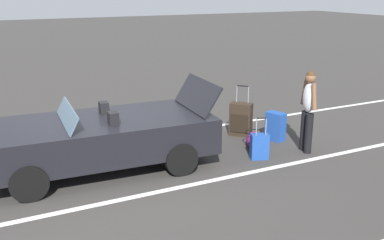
{
  "coord_description": "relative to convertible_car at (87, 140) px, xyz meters",
  "views": [
    {
      "loc": [
        1.82,
        7.56,
        3.24
      ],
      "look_at": [
        -1.79,
        0.18,
        0.75
      ],
      "focal_mm": 41.66,
      "sensor_mm": 36.0,
      "label": 1
    }
  ],
  "objects": [
    {
      "name": "lot_line_near",
      "position": [
        -0.2,
        -1.32,
        -0.59
      ],
      "size": [
        18.0,
        0.12,
        0.01
      ],
      "primitive_type": "cube",
      "color": "silver",
      "rests_on": "ground_plane"
    },
    {
      "name": "duffel_bag",
      "position": [
        -3.38,
        0.29,
        -0.43
      ],
      "size": [
        0.59,
        0.7,
        0.34
      ],
      "rotation": [
        0.0,
        0.0,
        4.15
      ],
      "color": "#991E8C",
      "rests_on": "ground_plane"
    },
    {
      "name": "suitcase_medium_bright",
      "position": [
        -4.05,
        0.11,
        -0.28
      ],
      "size": [
        0.36,
        0.46,
        0.62
      ],
      "rotation": [
        0.0,
        0.0,
        3.47
      ],
      "color": "#1E479E",
      "rests_on": "ground_plane"
    },
    {
      "name": "traveler_person",
      "position": [
        -4.19,
        0.94,
        0.34
      ],
      "size": [
        0.29,
        0.61,
        1.65
      ],
      "rotation": [
        0.0,
        0.0,
        -0.24
      ],
      "color": "black",
      "rests_on": "ground_plane"
    },
    {
      "name": "ground_plane",
      "position": [
        -0.2,
        0.01,
        -0.59
      ],
      "size": [
        80.0,
        80.0,
        0.0
      ],
      "primitive_type": "plane",
      "color": "#383533"
    },
    {
      "name": "suitcase_small_carryon",
      "position": [
        -3.11,
        0.87,
        -0.34
      ],
      "size": [
        0.39,
        0.31,
        0.85
      ],
      "rotation": [
        0.0,
        0.0,
        4.38
      ],
      "color": "#1E479E",
      "rests_on": "ground_plane"
    },
    {
      "name": "lot_line_mid",
      "position": [
        -0.2,
        1.38,
        -0.59
      ],
      "size": [
        18.0,
        0.12,
        0.01
      ],
      "primitive_type": "cube",
      "color": "silver",
      "rests_on": "ground_plane"
    },
    {
      "name": "suitcase_large_black",
      "position": [
        -3.55,
        -0.5,
        -0.22
      ],
      "size": [
        0.53,
        0.54,
        1.13
      ],
      "rotation": [
        0.0,
        0.0,
        0.76
      ],
      "color": "#2D2319",
      "rests_on": "ground_plane"
    },
    {
      "name": "convertible_car",
      "position": [
        0.0,
        0.0,
        0.0
      ],
      "size": [
        4.3,
        2.0,
        1.5
      ],
      "rotation": [
        0.0,
        0.0,
        -0.05
      ],
      "color": "black",
      "rests_on": "ground_plane"
    }
  ]
}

